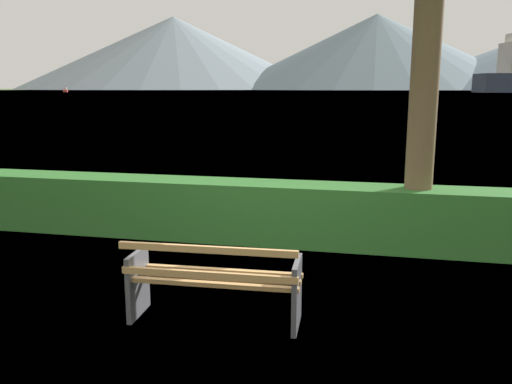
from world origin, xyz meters
name	(u,v)px	position (x,y,z in m)	size (l,w,h in m)	color
ground_plane	(216,319)	(0.00, 0.00, 0.00)	(1400.00, 1400.00, 0.00)	#4C6B33
water_surface	(373,91)	(0.00, 306.63, 0.00)	(620.00, 620.00, 0.00)	#7A99A8
park_bench	(214,282)	(0.00, -0.06, 0.43)	(1.73, 0.64, 0.87)	tan
hedge_row	(270,212)	(0.00, 2.86, 0.45)	(11.58, 0.74, 0.90)	#2D6B28
fishing_boat_near	(65,91)	(-138.33, 219.17, 0.80)	(3.59, 4.94, 2.29)	#B2332D
distant_hills	(389,52)	(13.50, 581.78, 38.55)	(811.82, 406.75, 80.77)	gray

